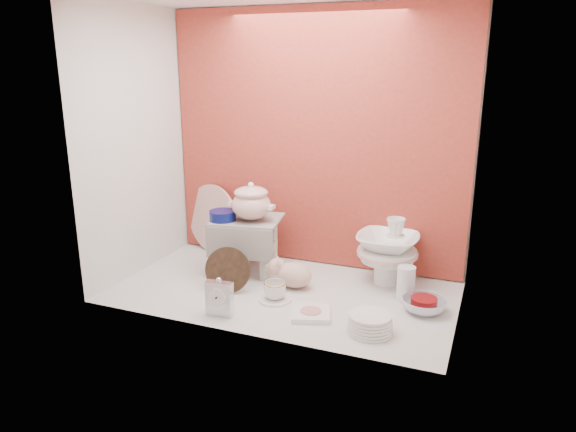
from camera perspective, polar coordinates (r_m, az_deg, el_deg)
name	(u,v)px	position (r m, az deg, el deg)	size (l,w,h in m)	color
ground	(283,291)	(2.91, -0.52, -8.04)	(1.80, 1.80, 0.00)	silver
niche_shell	(296,114)	(2.83, 0.85, 10.85)	(1.86, 1.03, 1.53)	#B2342C
step_stool	(248,245)	(3.13, -4.33, -3.10)	(0.38, 0.33, 0.32)	silver
soup_tureen	(251,201)	(3.01, -3.94, 1.57)	(0.26, 0.26, 0.22)	white
cobalt_bowl	(223,215)	(3.05, -6.96, 0.06)	(0.15, 0.15, 0.06)	#0B1252
floral_platter	(212,218)	(3.47, -8.07, -0.26)	(0.44, 0.06, 0.44)	white
blue_white_vase	(235,243)	(3.31, -5.71, -2.86)	(0.23, 0.23, 0.24)	silver
lacquer_tray	(228,270)	(2.88, -6.44, -5.74)	(0.25, 0.08, 0.24)	black
mantel_clock	(219,297)	(2.63, -7.31, -8.53)	(0.13, 0.05, 0.19)	silver
plush_pig	(294,274)	(2.93, 0.61, -6.25)	(0.26, 0.18, 0.15)	#CEA191
teacup_saucer	(275,299)	(2.80, -1.41, -8.88)	(0.17, 0.17, 0.01)	white
gold_rim_teacup	(275,290)	(2.78, -1.42, -7.91)	(0.12, 0.12, 0.09)	white
lattice_dish	(311,314)	(2.64, 2.45, -10.34)	(0.18, 0.18, 0.03)	white
dinner_plate_stack	(370,323)	(2.51, 8.72, -11.21)	(0.22, 0.22, 0.09)	white
crystal_bowl	(424,305)	(2.76, 14.25, -9.20)	(0.22, 0.22, 0.07)	silver
clear_glass_vase	(406,284)	(2.83, 12.43, -7.06)	(0.09, 0.09, 0.19)	silver
porcelain_tower	(387,250)	(2.99, 10.53, -3.63)	(0.34, 0.34, 0.38)	white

